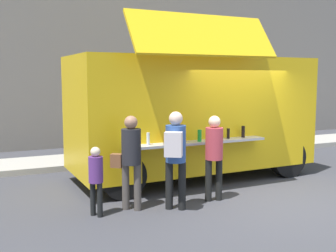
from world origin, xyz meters
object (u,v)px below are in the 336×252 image
object	(u,v)px
food_truck_main	(193,113)
customer_front_ordering	(214,150)
trash_bin	(275,134)
child_near_queue	(96,175)
customer_mid_with_backpack	(175,150)
customer_rear_waiting	(130,155)

from	to	relation	value
food_truck_main	customer_front_ordering	world-z (taller)	food_truck_main
trash_bin	child_near_queue	xyz separation A→B (m)	(-7.06, -4.08, 0.23)
trash_bin	customer_mid_with_backpack	size ratio (longest dim) A/B	0.55
food_truck_main	child_near_queue	bearing A→B (deg)	-149.17
customer_mid_with_backpack	child_near_queue	world-z (taller)	customer_mid_with_backpack
trash_bin	customer_front_ordering	distance (m)	6.34
customer_front_ordering	trash_bin	bearing A→B (deg)	-41.48
food_truck_main	customer_front_ordering	distance (m)	1.96
customer_mid_with_backpack	customer_rear_waiting	distance (m)	0.79
customer_front_ordering	customer_rear_waiting	size ratio (longest dim) A/B	0.97
trash_bin	customer_front_ordering	bearing A→B (deg)	-139.21
customer_front_ordering	child_near_queue	distance (m)	2.29
customer_mid_with_backpack	child_near_queue	size ratio (longest dim) A/B	1.47
customer_mid_with_backpack	customer_rear_waiting	bearing A→B (deg)	98.27
customer_rear_waiting	child_near_queue	bearing A→B (deg)	135.90
food_truck_main	child_near_queue	size ratio (longest dim) A/B	4.68
customer_front_ordering	child_near_queue	size ratio (longest dim) A/B	1.37
child_near_queue	customer_rear_waiting	bearing A→B (deg)	-25.67
food_truck_main	customer_rear_waiting	distance (m)	2.76
child_near_queue	trash_bin	bearing A→B (deg)	-2.80
food_truck_main	customer_rear_waiting	xyz separation A→B (m)	(-2.12, -1.68, -0.53)
food_truck_main	trash_bin	size ratio (longest dim) A/B	5.74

